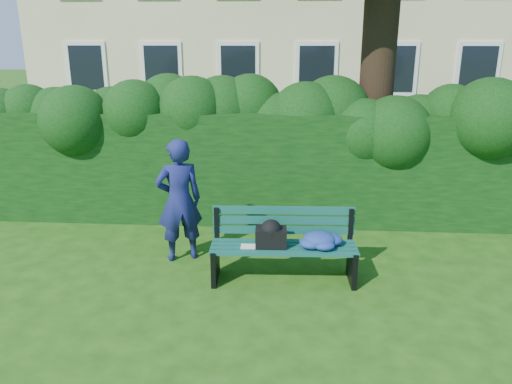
{
  "coord_description": "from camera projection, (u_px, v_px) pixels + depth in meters",
  "views": [
    {
      "loc": [
        0.44,
        -5.76,
        2.95
      ],
      "look_at": [
        0.0,
        0.6,
        0.95
      ],
      "focal_mm": 35.0,
      "sensor_mm": 36.0,
      "label": 1
    }
  ],
  "objects": [
    {
      "name": "park_bench",
      "position": [
        290.0,
        243.0,
        6.19
      ],
      "size": [
        1.83,
        0.63,
        0.89
      ],
      "rotation": [
        0.0,
        0.0,
        0.04
      ],
      "color": "#105242",
      "rests_on": "ground"
    },
    {
      "name": "hedge",
      "position": [
        263.0,
        166.0,
        8.22
      ],
      "size": [
        10.0,
        1.0,
        1.8
      ],
      "color": "black",
      "rests_on": "ground"
    },
    {
      "name": "ground",
      "position": [
        253.0,
        276.0,
        6.4
      ],
      "size": [
        80.0,
        80.0,
        0.0
      ],
      "primitive_type": "plane",
      "color": "#1F4C0F",
      "rests_on": "ground"
    },
    {
      "name": "man_reading",
      "position": [
        179.0,
        200.0,
        6.68
      ],
      "size": [
        0.72,
        0.61,
        1.69
      ],
      "primitive_type": "imported",
      "rotation": [
        0.0,
        0.0,
        3.54
      ],
      "color": "navy",
      "rests_on": "ground"
    }
  ]
}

